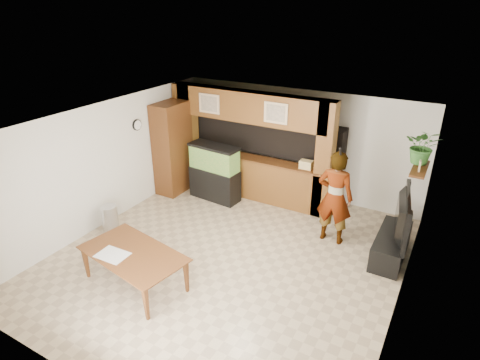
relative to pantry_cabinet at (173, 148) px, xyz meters
The scene contains 20 objects.
floor 3.46m from the pantry_cabinet, 34.42° to the right, with size 6.50×6.50×0.00m, color tan.
ceiling 3.59m from the pantry_cabinet, 34.42° to the right, with size 6.50×6.50×0.00m, color white.
wall_back 3.05m from the pantry_cabinet, 27.41° to the left, with size 6.00×6.00×0.00m, color silver.
wall_left 1.88m from the pantry_cabinet, 99.21° to the right, with size 6.50×6.50×0.00m, color silver.
wall_right 6.00m from the pantry_cabinet, 17.98° to the right, with size 6.50×6.50×0.00m, color silver.
partition 1.93m from the pantry_cabinet, 24.18° to the left, with size 4.20×0.99×2.60m.
wall_clock 1.18m from the pantry_cabinet, 107.35° to the right, with size 0.05×0.25×0.25m.
wall_shelf 5.58m from the pantry_cabinet, ahead, with size 0.25×0.90×0.04m, color #5B2E15.
pantry_cabinet is the anchor object (origin of this frame).
trash_can 2.44m from the pantry_cabinet, 87.66° to the right, with size 0.33×0.33×0.61m, color #B2B2B7.
aquarium 1.24m from the pantry_cabinet, ahead, with size 1.23×0.46×1.37m.
tv_stand 5.43m from the pantry_cabinet, ahead, with size 0.52×1.43×0.48m, color black.
television 5.36m from the pantry_cabinet, ahead, with size 1.48×0.19×0.85m, color black.
photo_frame 5.59m from the pantry_cabinet, ahead, with size 0.03×0.14×0.19m, color tan.
potted_plant 5.61m from the pantry_cabinet, ahead, with size 0.60×0.52×0.66m, color #346F2C.
person 4.21m from the pantry_cabinet, ahead, with size 0.70×0.46×1.92m, color #9E7E56.
microphone 4.35m from the pantry_cabinet, ahead, with size 0.04×0.04×0.17m, color black.
dining_table 3.84m from the pantry_cabinet, 62.79° to the right, with size 1.82×1.01×0.64m, color #5B2E15.
newspaper_a 3.85m from the pantry_cabinet, 67.20° to the right, with size 0.51×0.37×0.01m, color silver.
counter_box 3.30m from the pantry_cabinet, 10.49° to the left, with size 0.28×0.18×0.18m, color tan.
Camera 1 is at (3.30, -5.40, 4.49)m, focal length 30.00 mm.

